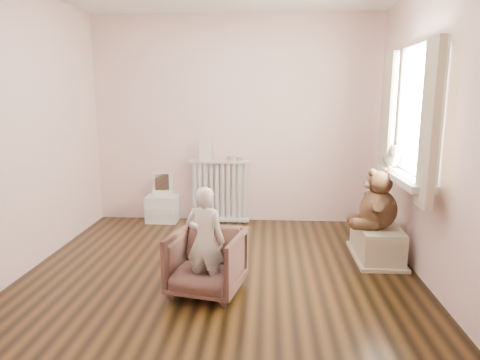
# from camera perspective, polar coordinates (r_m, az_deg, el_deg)

# --- Properties ---
(floor) EXTENTS (3.60, 3.60, 0.01)m
(floor) POSITION_cam_1_polar(r_m,az_deg,el_deg) (4.00, -2.64, -12.57)
(floor) COLOR black
(floor) RESTS_ON ground
(back_wall) EXTENTS (3.60, 0.02, 2.60)m
(back_wall) POSITION_cam_1_polar(r_m,az_deg,el_deg) (5.46, -0.64, 7.93)
(back_wall) COLOR #F5E2D0
(back_wall) RESTS_ON ground
(front_wall) EXTENTS (3.60, 0.02, 2.60)m
(front_wall) POSITION_cam_1_polar(r_m,az_deg,el_deg) (1.91, -9.00, 1.74)
(front_wall) COLOR #F5E2D0
(front_wall) RESTS_ON ground
(left_wall) EXTENTS (0.02, 3.60, 2.60)m
(left_wall) POSITION_cam_1_polar(r_m,az_deg,el_deg) (4.27, -27.69, 5.76)
(left_wall) COLOR #F5E2D0
(left_wall) RESTS_ON ground
(right_wall) EXTENTS (0.02, 3.60, 2.60)m
(right_wall) POSITION_cam_1_polar(r_m,az_deg,el_deg) (3.90, 24.61, 5.63)
(right_wall) COLOR #F5E2D0
(right_wall) RESTS_ON ground
(window) EXTENTS (0.03, 0.90, 1.10)m
(window) POSITION_cam_1_polar(r_m,az_deg,el_deg) (4.16, 22.80, 8.13)
(window) COLOR white
(window) RESTS_ON right_wall
(window_sill) EXTENTS (0.22, 1.10, 0.06)m
(window_sill) POSITION_cam_1_polar(r_m,az_deg,el_deg) (4.20, 21.05, 0.28)
(window_sill) COLOR silver
(window_sill) RESTS_ON right_wall
(curtain_left) EXTENTS (0.06, 0.26, 1.30)m
(curtain_left) POSITION_cam_1_polar(r_m,az_deg,el_deg) (3.59, 23.98, 6.73)
(curtain_left) COLOR beige
(curtain_left) RESTS_ON right_wall
(curtain_right) EXTENTS (0.06, 0.26, 1.30)m
(curtain_right) POSITION_cam_1_polar(r_m,az_deg,el_deg) (4.68, 19.22, 7.88)
(curtain_right) COLOR beige
(curtain_right) RESTS_ON right_wall
(radiator) EXTENTS (0.76, 0.14, 0.81)m
(radiator) POSITION_cam_1_polar(r_m,az_deg,el_deg) (5.49, -2.74, -1.67)
(radiator) COLOR silver
(radiator) RESTS_ON floor
(paper_doll) EXTENTS (0.15, 0.01, 0.26)m
(paper_doll) POSITION_cam_1_polar(r_m,az_deg,el_deg) (5.42, -4.66, 3.98)
(paper_doll) COLOR beige
(paper_doll) RESTS_ON radiator
(tin_a) EXTENTS (0.09, 0.09, 0.06)m
(tin_a) POSITION_cam_1_polar(r_m,az_deg,el_deg) (5.39, -1.23, 2.90)
(tin_a) COLOR #A59E8C
(tin_a) RESTS_ON radiator
(tin_b) EXTENTS (0.08, 0.08, 0.04)m
(tin_b) POSITION_cam_1_polar(r_m,az_deg,el_deg) (5.39, -0.05, 2.83)
(tin_b) COLOR #A59E8C
(tin_b) RESTS_ON radiator
(toy_vanity) EXTENTS (0.40, 0.28, 0.62)m
(toy_vanity) POSITION_cam_1_polar(r_m,az_deg,el_deg) (5.62, -10.35, -2.75)
(toy_vanity) COLOR silver
(toy_vanity) RESTS_ON floor
(armchair) EXTENTS (0.67, 0.68, 0.52)m
(armchair) POSITION_cam_1_polar(r_m,az_deg,el_deg) (3.59, -4.48, -10.86)
(armchair) COLOR brown
(armchair) RESTS_ON floor
(child) EXTENTS (0.36, 0.28, 0.89)m
(child) POSITION_cam_1_polar(r_m,az_deg,el_deg) (3.48, -4.65, -8.05)
(child) COLOR silver
(child) RESTS_ON armchair
(toy_bench) EXTENTS (0.39, 0.74, 0.35)m
(toy_bench) POSITION_cam_1_polar(r_m,az_deg,el_deg) (4.54, 17.77, -7.48)
(toy_bench) COLOR beige
(toy_bench) RESTS_ON floor
(teddy_bear) EXTENTS (0.48, 0.38, 0.57)m
(teddy_bear) POSITION_cam_1_polar(r_m,az_deg,el_deg) (4.32, 18.07, -1.93)
(teddy_bear) COLOR #3A2516
(teddy_bear) RESTS_ON toy_bench
(plush_cat) EXTENTS (0.22, 0.31, 0.24)m
(plush_cat) POSITION_cam_1_polar(r_m,az_deg,el_deg) (4.55, 19.58, 2.84)
(plush_cat) COLOR slate
(plush_cat) RESTS_ON window_sill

